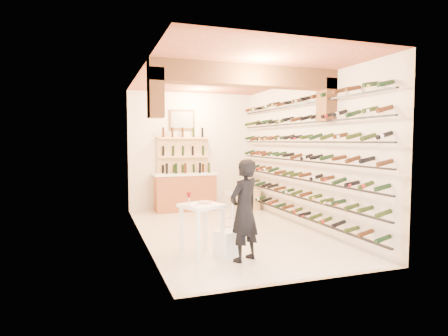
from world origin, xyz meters
The scene contains 11 objects.
ground centered at (0.00, 0.00, 0.00)m, with size 6.00×6.00×0.00m, color beige.
room_shell centered at (0.00, -0.26, 2.25)m, with size 3.52×6.02×3.21m.
wine_rack centered at (1.53, 0.00, 1.55)m, with size 0.32×5.70×2.56m.
back_counter centered at (-0.30, 2.65, 0.53)m, with size 1.70×0.62×1.29m.
back_shelving centered at (-0.30, 2.89, 1.17)m, with size 1.40×0.31×2.73m.
tasting_table centered at (-0.99, -1.47, 0.70)m, with size 0.75×0.75×1.04m.
white_stool centered at (-0.59, -1.59, 0.21)m, with size 0.33×0.33×0.41m, color white.
person centered at (-0.42, -1.90, 0.80)m, with size 0.58×0.38×1.59m, color black.
chrome_barstool centered at (0.12, 0.11, 0.48)m, with size 0.43×0.43×0.83m.
crate_lower centered at (1.40, 2.20, 0.14)m, with size 0.47×0.33×0.28m, color tan.
crate_upper centered at (1.40, 2.20, 0.43)m, with size 0.51×0.35×0.30m, color tan.
Camera 1 is at (-2.62, -7.36, 1.87)m, focal length 30.73 mm.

